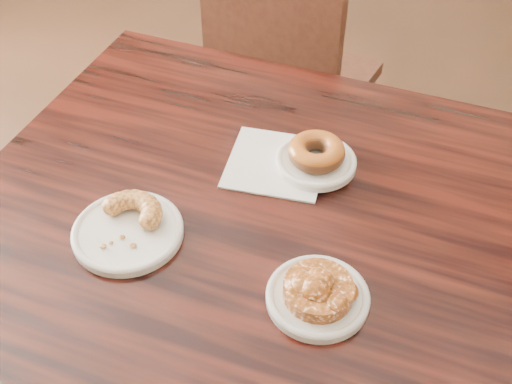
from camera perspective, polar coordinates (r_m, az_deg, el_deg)
The scene contains 10 objects.
floor at distance 1.76m, azimuth 0.62°, elevation -14.19°, with size 5.00×5.00×0.00m, color black.
cafe_table at distance 1.31m, azimuth -0.87°, elevation -15.10°, with size 0.98×0.98×0.75m, color black.
chair_far at distance 1.86m, azimuth 3.61°, elevation 9.74°, with size 0.42×0.42×0.90m, color black, non-canonical shape.
napkin at distance 1.13m, azimuth 1.79°, elevation 2.59°, with size 0.17×0.17×0.00m, color white.
plate_donut at distance 1.12m, azimuth 5.32°, elevation 2.66°, with size 0.14×0.14×0.01m, color white.
plate_cruller at distance 1.03m, azimuth -11.32°, elevation -3.53°, with size 0.17×0.17×0.01m, color white.
plate_fritter at distance 0.93m, azimuth 5.49°, elevation -9.32°, with size 0.15×0.15×0.01m, color silver.
glazed_donut at distance 1.11m, azimuth 5.40°, elevation 3.57°, with size 0.10×0.10×0.04m, color #8F4314.
apple_fritter at distance 0.91m, azimuth 5.59°, elevation -8.48°, with size 0.14×0.14×0.03m, color #462207, non-canonical shape.
cruller_fragment at distance 1.01m, azimuth -11.49°, elevation -2.70°, with size 0.12×0.12×0.03m, color brown, non-canonical shape.
Camera 1 is at (0.39, -0.84, 1.50)m, focal length 45.00 mm.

